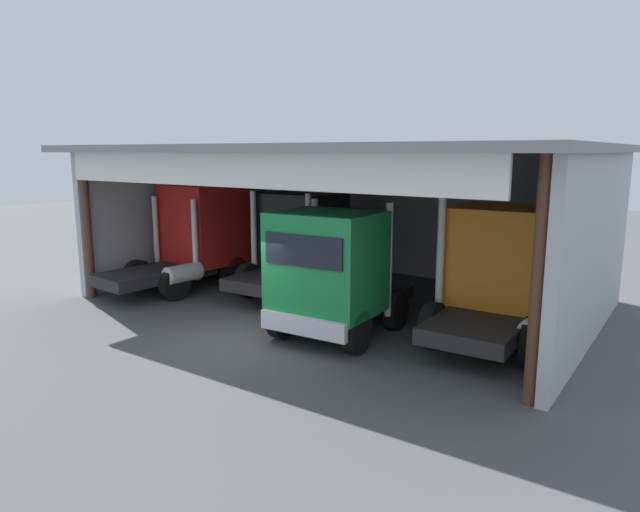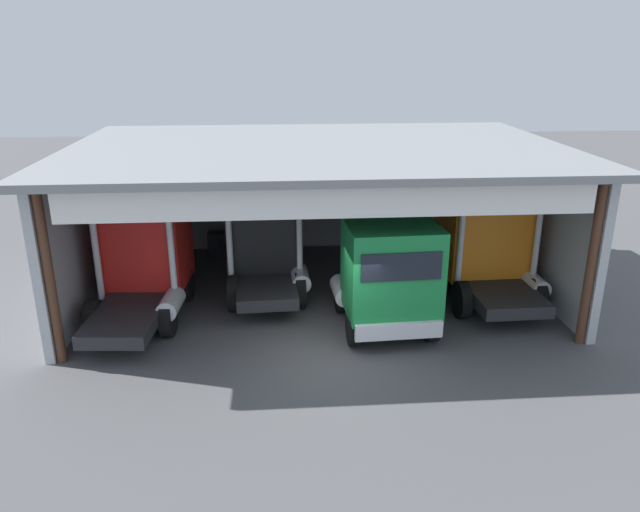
{
  "view_description": "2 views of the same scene",
  "coord_description": "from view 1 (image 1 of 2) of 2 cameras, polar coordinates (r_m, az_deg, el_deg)",
  "views": [
    {
      "loc": [
        9.11,
        -9.99,
        4.58
      ],
      "look_at": [
        0.0,
        3.14,
        1.59
      ],
      "focal_mm": 31.55,
      "sensor_mm": 36.0,
      "label": 1
    },
    {
      "loc": [
        -1.3,
        -13.87,
        7.61
      ],
      "look_at": [
        0.0,
        3.14,
        1.59
      ],
      "focal_mm": 34.02,
      "sensor_mm": 36.0,
      "label": 2
    }
  ],
  "objects": [
    {
      "name": "workshop_shed",
      "position": [
        17.78,
        3.86,
        6.61
      ],
      "size": [
        14.63,
        9.89,
        4.75
      ],
      "color": "#ADB2B7",
      "rests_on": "ground"
    },
    {
      "name": "ground_plane",
      "position": [
        14.28,
        -7.27,
        -8.21
      ],
      "size": [
        80.0,
        80.0,
        0.0
      ],
      "primitive_type": "plane",
      "color": "#4C4C4F",
      "rests_on": "ground"
    },
    {
      "name": "truck_green_left_bay",
      "position": [
        13.79,
        1.27,
        -1.69
      ],
      "size": [
        2.7,
        4.52,
        3.35
      ],
      "rotation": [
        0.0,
        0.0,
        3.19
      ],
      "color": "#197F3D",
      "rests_on": "ground"
    },
    {
      "name": "tool_cart",
      "position": [
        22.06,
        -0.37,
        -0.07
      ],
      "size": [
        0.9,
        0.6,
        1.0
      ],
      "primitive_type": "cube",
      "color": "black",
      "rests_on": "ground"
    },
    {
      "name": "truck_black_center_right_bay",
      "position": [
        18.13,
        -2.17,
        1.5
      ],
      "size": [
        2.6,
        4.36,
        3.36
      ],
      "rotation": [
        0.0,
        0.0,
        0.04
      ],
      "color": "black",
      "rests_on": "ground"
    },
    {
      "name": "oil_drum",
      "position": [
        19.26,
        21.51,
        -2.61
      ],
      "size": [
        0.58,
        0.58,
        0.86
      ],
      "primitive_type": "cylinder",
      "color": "#194CB2",
      "rests_on": "ground"
    },
    {
      "name": "truck_orange_center_left_bay",
      "position": [
        14.23,
        17.9,
        -1.47
      ],
      "size": [
        2.78,
        4.48,
        3.58
      ],
      "rotation": [
        0.0,
        0.0,
        0.03
      ],
      "color": "orange",
      "rests_on": "ground"
    },
    {
      "name": "truck_red_yard_outside",
      "position": [
        19.6,
        -12.43,
        2.11
      ],
      "size": [
        2.58,
        5.22,
        3.46
      ],
      "rotation": [
        0.0,
        0.0,
        -0.08
      ],
      "color": "red",
      "rests_on": "ground"
    }
  ]
}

